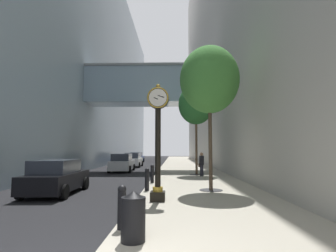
# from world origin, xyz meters

# --- Properties ---
(ground_plane) EXTENTS (110.00, 110.00, 0.00)m
(ground_plane) POSITION_xyz_m (0.00, 27.00, 0.00)
(ground_plane) COLOR black
(ground_plane) RESTS_ON ground
(sidewalk_right) EXTENTS (5.76, 80.00, 0.14)m
(sidewalk_right) POSITION_xyz_m (2.88, 30.00, 0.07)
(sidewalk_right) COLOR #ADA593
(sidewalk_right) RESTS_ON ground
(building_block_left) EXTENTS (22.27, 80.00, 29.43)m
(building_block_left) POSITION_xyz_m (-11.63, 29.94, 14.67)
(building_block_left) COLOR #93A8B7
(building_block_left) RESTS_ON ground
(building_block_right) EXTENTS (9.00, 80.00, 43.30)m
(building_block_right) POSITION_xyz_m (10.26, 30.00, 21.65)
(building_block_right) COLOR #B7B2A8
(building_block_right) RESTS_ON ground
(street_clock) EXTENTS (0.84, 0.55, 4.51)m
(street_clock) POSITION_xyz_m (0.87, 5.85, 2.62)
(street_clock) COLOR black
(street_clock) RESTS_ON sidewalk_right
(bollard_nearest) EXTENTS (0.22, 0.22, 1.06)m
(bollard_nearest) POSITION_xyz_m (0.21, 2.31, 0.70)
(bollard_nearest) COLOR black
(bollard_nearest) RESTS_ON sidewalk_right
(bollard_third) EXTENTS (0.22, 0.22, 1.06)m
(bollard_third) POSITION_xyz_m (0.21, 8.32, 0.70)
(bollard_third) COLOR black
(bollard_third) RESTS_ON sidewalk_right
(bollard_fourth) EXTENTS (0.22, 0.22, 1.06)m
(bollard_fourth) POSITION_xyz_m (0.21, 11.32, 0.70)
(bollard_fourth) COLOR black
(bollard_fourth) RESTS_ON sidewalk_right
(street_tree_near) EXTENTS (2.91, 2.91, 7.06)m
(street_tree_near) POSITION_xyz_m (3.25, 8.50, 5.51)
(street_tree_near) COLOR #333335
(street_tree_near) RESTS_ON sidewalk_right
(street_tree_mid_near) EXTENTS (2.80, 2.80, 7.15)m
(street_tree_mid_near) POSITION_xyz_m (3.25, 16.45, 5.65)
(street_tree_mid_near) COLOR #333335
(street_tree_mid_near) RESTS_ON sidewalk_right
(trash_bin) EXTENTS (0.53, 0.53, 1.05)m
(trash_bin) POSITION_xyz_m (0.63, 1.47, 0.68)
(trash_bin) COLOR black
(trash_bin) RESTS_ON sidewalk_right
(pedestrian_walking) EXTENTS (0.46, 0.52, 1.73)m
(pedestrian_walking) POSITION_xyz_m (3.50, 15.08, 1.06)
(pedestrian_walking) COLOR #23232D
(pedestrian_walking) RESTS_ON sidewalk_right
(car_blue_near) EXTENTS (2.15, 4.67, 1.66)m
(car_blue_near) POSITION_xyz_m (-4.58, 38.26, 0.80)
(car_blue_near) COLOR navy
(car_blue_near) RESTS_ON ground
(car_white_mid) EXTENTS (2.07, 4.65, 1.70)m
(car_white_mid) POSITION_xyz_m (-3.48, 27.67, 0.82)
(car_white_mid) COLOR silver
(car_white_mid) RESTS_ON ground
(car_black_far) EXTENTS (2.16, 4.30, 1.60)m
(car_black_far) POSITION_xyz_m (-4.03, 8.09, 0.78)
(car_black_far) COLOR black
(car_black_far) RESTS_ON ground
(car_silver_trailing) EXTENTS (2.17, 4.63, 1.69)m
(car_silver_trailing) POSITION_xyz_m (-3.43, 20.62, 0.82)
(car_silver_trailing) COLOR #B7BABF
(car_silver_trailing) RESTS_ON ground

